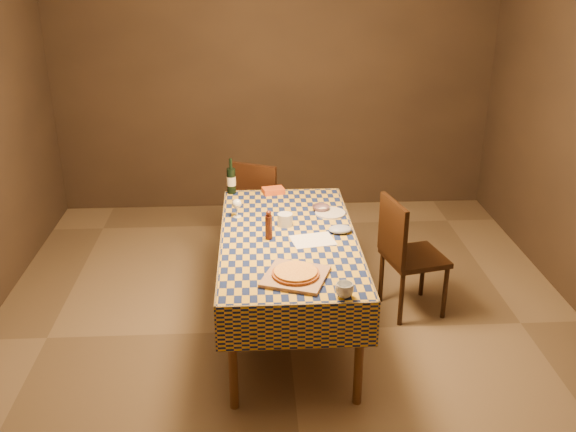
{
  "coord_description": "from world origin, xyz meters",
  "views": [
    {
      "loc": [
        -0.23,
        -4.03,
        2.63
      ],
      "look_at": [
        0.0,
        0.05,
        0.9
      ],
      "focal_mm": 40.0,
      "sensor_mm": 36.0,
      "label": 1
    }
  ],
  "objects_px": {
    "bowl": "(321,208)",
    "cutting_board": "(296,276)",
    "pizza": "(296,273)",
    "dining_table": "(288,246)",
    "white_plate": "(330,213)",
    "chair_far": "(259,204)",
    "wine_bottle": "(231,180)",
    "chair_right": "(405,250)"
  },
  "relations": [
    {
      "from": "bowl",
      "to": "chair_right",
      "type": "height_order",
      "value": "chair_right"
    },
    {
      "from": "pizza",
      "to": "chair_right",
      "type": "bearing_deg",
      "value": 43.62
    },
    {
      "from": "bowl",
      "to": "chair_right",
      "type": "relative_size",
      "value": 0.14
    },
    {
      "from": "cutting_board",
      "to": "white_plate",
      "type": "distance_m",
      "value": 1.04
    },
    {
      "from": "wine_bottle",
      "to": "white_plate",
      "type": "distance_m",
      "value": 0.9
    },
    {
      "from": "bowl",
      "to": "white_plate",
      "type": "xyz_separation_m",
      "value": [
        0.06,
        -0.06,
        -0.01
      ]
    },
    {
      "from": "dining_table",
      "to": "chair_right",
      "type": "xyz_separation_m",
      "value": [
        0.89,
        0.23,
        -0.17
      ]
    },
    {
      "from": "bowl",
      "to": "wine_bottle",
      "type": "bearing_deg",
      "value": 148.37
    },
    {
      "from": "dining_table",
      "to": "white_plate",
      "type": "relative_size",
      "value": 8.1
    },
    {
      "from": "pizza",
      "to": "chair_right",
      "type": "height_order",
      "value": "chair_right"
    },
    {
      "from": "wine_bottle",
      "to": "white_plate",
      "type": "xyz_separation_m",
      "value": [
        0.75,
        -0.48,
        -0.1
      ]
    },
    {
      "from": "cutting_board",
      "to": "bowl",
      "type": "xyz_separation_m",
      "value": [
        0.26,
        1.05,
        0.01
      ]
    },
    {
      "from": "bowl",
      "to": "chair_right",
      "type": "distance_m",
      "value": 0.71
    },
    {
      "from": "wine_bottle",
      "to": "chair_right",
      "type": "bearing_deg",
      "value": -25.86
    },
    {
      "from": "white_plate",
      "to": "chair_far",
      "type": "distance_m",
      "value": 1.02
    },
    {
      "from": "white_plate",
      "to": "wine_bottle",
      "type": "bearing_deg",
      "value": 147.22
    },
    {
      "from": "pizza",
      "to": "white_plate",
      "type": "distance_m",
      "value": 1.04
    },
    {
      "from": "pizza",
      "to": "chair_right",
      "type": "distance_m",
      "value": 1.25
    },
    {
      "from": "cutting_board",
      "to": "chair_far",
      "type": "relative_size",
      "value": 0.39
    },
    {
      "from": "bowl",
      "to": "cutting_board",
      "type": "bearing_deg",
      "value": -104.05
    },
    {
      "from": "dining_table",
      "to": "wine_bottle",
      "type": "xyz_separation_m",
      "value": [
        -0.41,
        0.86,
        0.19
      ]
    },
    {
      "from": "bowl",
      "to": "dining_table",
      "type": "bearing_deg",
      "value": -121.63
    },
    {
      "from": "wine_bottle",
      "to": "chair_far",
      "type": "bearing_deg",
      "value": 57.59
    },
    {
      "from": "wine_bottle",
      "to": "chair_far",
      "type": "height_order",
      "value": "wine_bottle"
    },
    {
      "from": "pizza",
      "to": "wine_bottle",
      "type": "xyz_separation_m",
      "value": [
        -0.42,
        1.47,
        0.07
      ]
    },
    {
      "from": "pizza",
      "to": "white_plate",
      "type": "height_order",
      "value": "pizza"
    },
    {
      "from": "pizza",
      "to": "bowl",
      "type": "relative_size",
      "value": 2.54
    },
    {
      "from": "white_plate",
      "to": "bowl",
      "type": "bearing_deg",
      "value": 136.65
    },
    {
      "from": "dining_table",
      "to": "cutting_board",
      "type": "distance_m",
      "value": 0.62
    },
    {
      "from": "chair_right",
      "to": "chair_far",
      "type": "bearing_deg",
      "value": 137.85
    },
    {
      "from": "cutting_board",
      "to": "bowl",
      "type": "bearing_deg",
      "value": 75.95
    },
    {
      "from": "cutting_board",
      "to": "chair_right",
      "type": "xyz_separation_m",
      "value": [
        0.88,
        0.84,
        -0.26
      ]
    },
    {
      "from": "dining_table",
      "to": "chair_far",
      "type": "height_order",
      "value": "chair_far"
    },
    {
      "from": "cutting_board",
      "to": "dining_table",
      "type": "bearing_deg",
      "value": 90.84
    },
    {
      "from": "bowl",
      "to": "wine_bottle",
      "type": "distance_m",
      "value": 0.81
    },
    {
      "from": "cutting_board",
      "to": "pizza",
      "type": "distance_m",
      "value": 0.03
    },
    {
      "from": "cutting_board",
      "to": "wine_bottle",
      "type": "xyz_separation_m",
      "value": [
        -0.42,
        1.47,
        0.1
      ]
    },
    {
      "from": "white_plate",
      "to": "cutting_board",
      "type": "bearing_deg",
      "value": -108.3
    },
    {
      "from": "cutting_board",
      "to": "chair_far",
      "type": "height_order",
      "value": "chair_far"
    },
    {
      "from": "cutting_board",
      "to": "pizza",
      "type": "xyz_separation_m",
      "value": [
        0.0,
        0.0,
        0.03
      ]
    },
    {
      "from": "dining_table",
      "to": "white_plate",
      "type": "height_order",
      "value": "white_plate"
    },
    {
      "from": "white_plate",
      "to": "chair_right",
      "type": "relative_size",
      "value": 0.24
    }
  ]
}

